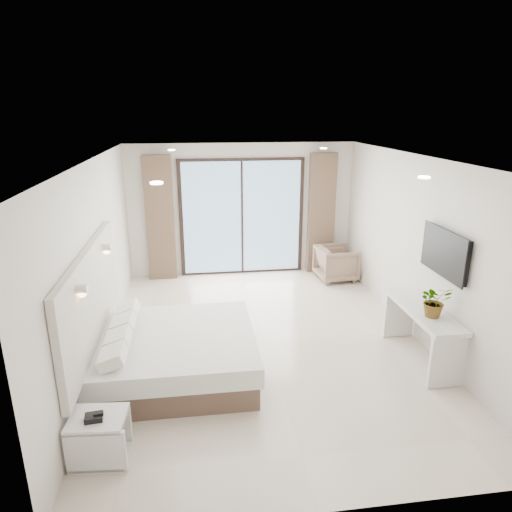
# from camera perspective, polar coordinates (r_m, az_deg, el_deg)

# --- Properties ---
(ground) EXTENTS (6.20, 6.20, 0.00)m
(ground) POSITION_cam_1_polar(r_m,az_deg,el_deg) (6.98, 1.09, -10.59)
(ground) COLOR beige
(ground) RESTS_ON ground
(room_shell) EXTENTS (4.62, 6.22, 2.72)m
(room_shell) POSITION_cam_1_polar(r_m,az_deg,el_deg) (6.98, -1.29, 3.41)
(room_shell) COLOR silver
(room_shell) RESTS_ON ground
(bed) EXTENTS (2.02, 1.92, 0.70)m
(bed) POSITION_cam_1_polar(r_m,az_deg,el_deg) (6.15, -10.13, -11.93)
(bed) COLOR brown
(bed) RESTS_ON ground
(nightstand) EXTENTS (0.57, 0.48, 0.49)m
(nightstand) POSITION_cam_1_polar(r_m,az_deg,el_deg) (5.06, -18.96, -20.70)
(nightstand) COLOR silver
(nightstand) RESTS_ON ground
(phone) EXTENTS (0.18, 0.15, 0.06)m
(phone) POSITION_cam_1_polar(r_m,az_deg,el_deg) (4.86, -19.61, -18.48)
(phone) COLOR black
(phone) RESTS_ON nightstand
(console_desk) EXTENTS (0.47, 1.52, 0.77)m
(console_desk) POSITION_cam_1_polar(r_m,az_deg,el_deg) (6.66, 20.05, -7.84)
(console_desk) COLOR silver
(console_desk) RESTS_ON ground
(plant) EXTENTS (0.42, 0.46, 0.33)m
(plant) POSITION_cam_1_polar(r_m,az_deg,el_deg) (6.32, 21.41, -5.64)
(plant) COLOR #33662D
(plant) RESTS_ON console_desk
(armchair) EXTENTS (0.76, 0.80, 0.76)m
(armchair) POSITION_cam_1_polar(r_m,az_deg,el_deg) (9.39, 10.03, -0.70)
(armchair) COLOR #91725F
(armchair) RESTS_ON ground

